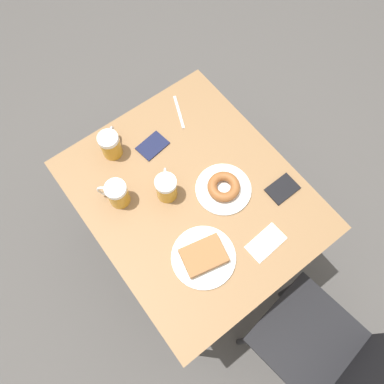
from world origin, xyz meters
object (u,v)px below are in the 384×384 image
(plate_with_donut, at_px, (224,188))
(napkin_folded, at_px, (266,243))
(beer_mug_center, at_px, (110,144))
(chair, at_px, (339,359))
(passport_near_edge, at_px, (152,146))
(fork, at_px, (179,112))
(plate_with_cake, at_px, (204,256))
(beer_mug_left, at_px, (117,194))
(beer_mug_right, at_px, (166,187))
(passport_far_edge, at_px, (282,189))

(plate_with_donut, relative_size, napkin_folded, 1.45)
(beer_mug_center, relative_size, napkin_folded, 0.76)
(chair, distance_m, passport_near_edge, 1.13)
(beer_mug_center, xyz_separation_m, passport_near_edge, (-0.15, 0.08, -0.06))
(fork, bearing_deg, chair, 84.40)
(plate_with_cake, relative_size, beer_mug_left, 2.05)
(chair, bearing_deg, plate_with_cake, -79.00)
(plate_with_donut, xyz_separation_m, beer_mug_right, (0.19, -0.13, 0.04))
(beer_mug_center, bearing_deg, chair, 100.77)
(beer_mug_center, distance_m, passport_far_edge, 0.73)
(passport_far_edge, bearing_deg, chair, 69.97)
(napkin_folded, bearing_deg, plate_with_cake, -23.89)
(chair, xyz_separation_m, beer_mug_right, (0.16, -0.90, 0.23))
(plate_with_donut, bearing_deg, passport_far_edge, 143.20)
(plate_with_cake, height_order, beer_mug_center, beer_mug_center)
(beer_mug_center, height_order, passport_near_edge, beer_mug_center)
(chair, height_order, plate_with_cake, chair)
(beer_mug_left, distance_m, fork, 0.49)
(beer_mug_left, height_order, napkin_folded, beer_mug_left)
(chair, bearing_deg, fork, -103.24)
(beer_mug_center, height_order, fork, beer_mug_center)
(beer_mug_left, xyz_separation_m, napkin_folded, (-0.35, 0.49, -0.06))
(napkin_folded, relative_size, fork, 0.94)
(plate_with_donut, distance_m, napkin_folded, 0.27)
(chair, relative_size, beer_mug_left, 7.94)
(beer_mug_right, relative_size, passport_far_edge, 0.95)
(plate_with_cake, bearing_deg, passport_far_edge, -176.31)
(chair, bearing_deg, passport_near_edge, -93.44)
(chair, height_order, passport_far_edge, chair)
(passport_near_edge, height_order, passport_far_edge, same)
(passport_near_edge, relative_size, passport_far_edge, 1.08)
(chair, xyz_separation_m, beer_mug_left, (0.33, -1.00, 0.23))
(beer_mug_right, relative_size, napkin_folded, 0.76)
(chair, height_order, passport_near_edge, chair)
(plate_with_donut, xyz_separation_m, napkin_folded, (0.01, 0.27, -0.02))
(beer_mug_right, bearing_deg, plate_with_cake, 81.30)
(chair, xyz_separation_m, beer_mug_center, (0.23, -1.20, 0.23))
(plate_with_donut, bearing_deg, plate_with_cake, 36.07)
(napkin_folded, bearing_deg, fork, -97.63)
(plate_with_cake, relative_size, napkin_folded, 1.56)
(chair, distance_m, beer_mug_left, 1.07)
(chair, height_order, napkin_folded, chair)
(chair, relative_size, plate_with_donut, 4.17)
(plate_with_cake, height_order, napkin_folded, plate_with_cake)
(beer_mug_center, bearing_deg, passport_far_edge, 128.78)
(plate_with_cake, bearing_deg, beer_mug_left, -72.53)
(fork, bearing_deg, plate_with_cake, 61.54)
(chair, bearing_deg, beer_mug_center, -86.87)
(beer_mug_left, bearing_deg, chair, 108.18)
(plate_with_cake, xyz_separation_m, passport_near_edge, (-0.12, -0.52, -0.01))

